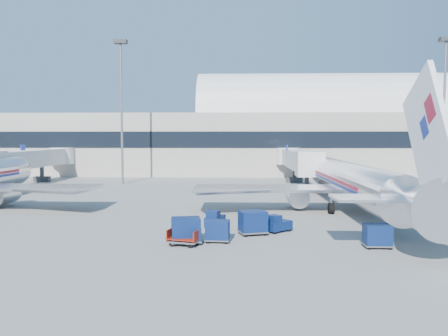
{
  "coord_description": "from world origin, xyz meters",
  "views": [
    {
      "loc": [
        -1.59,
        -38.57,
        7.39
      ],
      "look_at": [
        -3.06,
        6.0,
        4.27
      ],
      "focal_mm": 35.0,
      "sensor_mm": 36.0,
      "label": 1
    }
  ],
  "objects_px": {
    "cart_train_b": "(218,231)",
    "cart_solo_near": "(377,235)",
    "cart_train_a": "(253,222)",
    "tug_right": "(434,218)",
    "airliner_main": "(356,183)",
    "jetbridge_mid": "(35,159)",
    "tug_lead": "(278,224)",
    "tug_left": "(215,219)",
    "jetbridge_near": "(296,159)",
    "cart_train_c": "(186,230)",
    "mast_west": "(121,90)",
    "cart_open_red": "(184,240)",
    "mast_east": "(445,89)"
  },
  "relations": [
    {
      "from": "cart_train_b",
      "to": "cart_solo_near",
      "type": "height_order",
      "value": "cart_solo_near"
    },
    {
      "from": "cart_train_a",
      "to": "tug_right",
      "type": "bearing_deg",
      "value": -4.08
    },
    {
      "from": "airliner_main",
      "to": "jetbridge_mid",
      "type": "xyz_separation_m",
      "value": [
        -44.4,
        26.3,
        1.0
      ]
    },
    {
      "from": "tug_right",
      "to": "cart_train_b",
      "type": "relative_size",
      "value": 1.48
    },
    {
      "from": "tug_lead",
      "to": "cart_train_b",
      "type": "height_order",
      "value": "cart_train_b"
    },
    {
      "from": "jetbridge_mid",
      "to": "tug_left",
      "type": "distance_m",
      "value": 45.96
    },
    {
      "from": "airliner_main",
      "to": "jetbridge_near",
      "type": "distance_m",
      "value": 26.43
    },
    {
      "from": "cart_train_a",
      "to": "cart_train_c",
      "type": "height_order",
      "value": "cart_train_c"
    },
    {
      "from": "jetbridge_near",
      "to": "tug_lead",
      "type": "xyz_separation_m",
      "value": [
        -6.1,
        -35.5,
        -3.3
      ]
    },
    {
      "from": "mast_west",
      "to": "cart_train_a",
      "type": "relative_size",
      "value": 9.32
    },
    {
      "from": "jetbridge_near",
      "to": "mast_west",
      "type": "bearing_deg",
      "value": -178.32
    },
    {
      "from": "mast_west",
      "to": "cart_solo_near",
      "type": "relative_size",
      "value": 12.58
    },
    {
      "from": "cart_train_a",
      "to": "cart_open_red",
      "type": "xyz_separation_m",
      "value": [
        -4.8,
        -3.52,
        -0.57
      ]
    },
    {
      "from": "airliner_main",
      "to": "tug_right",
      "type": "height_order",
      "value": "airliner_main"
    },
    {
      "from": "airliner_main",
      "to": "jetbridge_mid",
      "type": "height_order",
      "value": "airliner_main"
    },
    {
      "from": "tug_lead",
      "to": "tug_right",
      "type": "height_order",
      "value": "tug_right"
    },
    {
      "from": "jetbridge_mid",
      "to": "cart_solo_near",
      "type": "height_order",
      "value": "jetbridge_mid"
    },
    {
      "from": "mast_west",
      "to": "mast_east",
      "type": "height_order",
      "value": "same"
    },
    {
      "from": "cart_train_c",
      "to": "cart_open_red",
      "type": "xyz_separation_m",
      "value": [
        -0.05,
        -0.48,
        -0.58
      ]
    },
    {
      "from": "tug_left",
      "to": "cart_train_c",
      "type": "height_order",
      "value": "cart_train_c"
    },
    {
      "from": "jetbridge_mid",
      "to": "cart_solo_near",
      "type": "xyz_separation_m",
      "value": [
        42.15,
        -40.22,
        -3.09
      ]
    },
    {
      "from": "tug_lead",
      "to": "cart_train_c",
      "type": "bearing_deg",
      "value": 171.68
    },
    {
      "from": "mast_east",
      "to": "cart_train_a",
      "type": "distance_m",
      "value": 48.94
    },
    {
      "from": "jetbridge_near",
      "to": "cart_train_a",
      "type": "distance_m",
      "value": 37.52
    },
    {
      "from": "airliner_main",
      "to": "tug_lead",
      "type": "height_order",
      "value": "airliner_main"
    },
    {
      "from": "tug_lead",
      "to": "cart_open_red",
      "type": "bearing_deg",
      "value": 174.37
    },
    {
      "from": "cart_train_a",
      "to": "cart_train_b",
      "type": "relative_size",
      "value": 1.34
    },
    {
      "from": "jetbridge_mid",
      "to": "cart_train_b",
      "type": "distance_m",
      "value": 50.11
    },
    {
      "from": "mast_west",
      "to": "cart_solo_near",
      "type": "distance_m",
      "value": 50.18
    },
    {
      "from": "mast_east",
      "to": "cart_train_c",
      "type": "bearing_deg",
      "value": -132.26
    },
    {
      "from": "airliner_main",
      "to": "cart_open_red",
      "type": "xyz_separation_m",
      "value": [
        -15.27,
        -13.74,
        -2.53
      ]
    },
    {
      "from": "cart_open_red",
      "to": "jetbridge_mid",
      "type": "bearing_deg",
      "value": 141.57
    },
    {
      "from": "tug_right",
      "to": "jetbridge_near",
      "type": "bearing_deg",
      "value": 153.41
    },
    {
      "from": "airliner_main",
      "to": "cart_train_a",
      "type": "bearing_deg",
      "value": -135.7
    },
    {
      "from": "airliner_main",
      "to": "cart_train_b",
      "type": "height_order",
      "value": "airliner_main"
    },
    {
      "from": "jetbridge_near",
      "to": "jetbridge_mid",
      "type": "distance_m",
      "value": 42.0
    },
    {
      "from": "cart_train_a",
      "to": "mast_west",
      "type": "bearing_deg",
      "value": 101.85
    },
    {
      "from": "jetbridge_near",
      "to": "airliner_main",
      "type": "bearing_deg",
      "value": -84.78
    },
    {
      "from": "jetbridge_mid",
      "to": "mast_west",
      "type": "relative_size",
      "value": 1.22
    },
    {
      "from": "tug_left",
      "to": "cart_train_a",
      "type": "distance_m",
      "value": 4.05
    },
    {
      "from": "jetbridge_near",
      "to": "mast_west",
      "type": "relative_size",
      "value": 1.22
    },
    {
      "from": "cart_train_a",
      "to": "cart_solo_near",
      "type": "xyz_separation_m",
      "value": [
        8.22,
        -3.7,
        -0.13
      ]
    },
    {
      "from": "jetbridge_mid",
      "to": "cart_open_red",
      "type": "bearing_deg",
      "value": -53.97
    },
    {
      "from": "tug_left",
      "to": "cart_open_red",
      "type": "relative_size",
      "value": 1.04
    },
    {
      "from": "jetbridge_mid",
      "to": "cart_train_b",
      "type": "bearing_deg",
      "value": -51.17
    },
    {
      "from": "mast_east",
      "to": "tug_left",
      "type": "height_order",
      "value": "mast_east"
    },
    {
      "from": "tug_lead",
      "to": "cart_open_red",
      "type": "height_order",
      "value": "tug_lead"
    },
    {
      "from": "jetbridge_near",
      "to": "cart_train_c",
      "type": "xyz_separation_m",
      "value": [
        -12.82,
        -39.56,
        -2.95
      ]
    },
    {
      "from": "tug_left",
      "to": "cart_train_a",
      "type": "bearing_deg",
      "value": -113.98
    },
    {
      "from": "mast_east",
      "to": "cart_solo_near",
      "type": "xyz_separation_m",
      "value": [
        -22.25,
        -39.42,
        -13.95
      ]
    }
  ]
}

